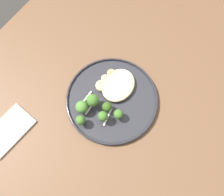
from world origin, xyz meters
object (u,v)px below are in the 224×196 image
(broccoli_floret_small_sprig, at_px, (93,100))
(broccoli_floret_beside_noodles, at_px, (118,114))
(seared_scallop_front_small, at_px, (105,79))
(folded_napkin, at_px, (8,131))
(seared_scallop_rear_pale, at_px, (112,89))
(seared_scallop_center_golden, at_px, (101,86))
(broccoli_floret_right_tilted, at_px, (102,116))
(seared_scallop_half_hidden, at_px, (117,83))
(broccoli_floret_front_edge, at_px, (81,120))
(seared_scallop_right_edge, at_px, (111,74))
(seared_scallop_tilted_round, at_px, (119,91))
(broccoli_floret_rear_charred, at_px, (107,107))
(dinner_plate, at_px, (112,99))
(broccoli_floret_near_rim, at_px, (82,107))

(broccoli_floret_small_sprig, bearing_deg, broccoli_floret_beside_noodles, 95.76)
(seared_scallop_front_small, height_order, folded_napkin, seared_scallop_front_small)
(seared_scallop_rear_pale, bearing_deg, seared_scallop_center_golden, -72.97)
(broccoli_floret_right_tilted, relative_size, broccoli_floret_small_sprig, 0.86)
(seared_scallop_half_hidden, xyz_separation_m, broccoli_floret_front_edge, (0.17, -0.02, 0.02))
(seared_scallop_right_edge, bearing_deg, seared_scallop_rear_pale, 37.15)
(seared_scallop_tilted_round, xyz_separation_m, broccoli_floret_rear_charred, (0.07, 0.00, 0.02))
(seared_scallop_tilted_round, relative_size, broccoli_floret_front_edge, 0.50)
(broccoli_floret_right_tilted, relative_size, broccoli_floret_rear_charred, 1.20)
(seared_scallop_tilted_round, height_order, broccoli_floret_beside_noodles, broccoli_floret_beside_noodles)
(broccoli_floret_beside_noodles, bearing_deg, seared_scallop_right_edge, -138.10)
(seared_scallop_right_edge, relative_size, broccoli_floret_small_sprig, 0.45)
(seared_scallop_rear_pale, distance_m, seared_scallop_right_edge, 0.05)
(seared_scallop_rear_pale, distance_m, broccoli_floret_rear_charred, 0.07)
(broccoli_floret_right_tilted, height_order, broccoli_floret_beside_noodles, broccoli_floret_right_tilted)
(dinner_plate, height_order, broccoli_floret_rear_charred, broccoli_floret_rear_charred)
(seared_scallop_half_hidden, bearing_deg, seared_scallop_center_golden, -44.36)
(seared_scallop_right_edge, xyz_separation_m, broccoli_floret_front_edge, (0.18, 0.01, 0.02))
(seared_scallop_tilted_round, height_order, broccoli_floret_near_rim, broccoli_floret_near_rim)
(seared_scallop_right_edge, bearing_deg, folded_napkin, -26.30)
(seared_scallop_center_golden, bearing_deg, seared_scallop_front_small, -173.24)
(broccoli_floret_right_tilted, xyz_separation_m, broccoli_floret_near_rim, (0.01, -0.07, -0.00))
(seared_scallop_center_golden, relative_size, seared_scallop_half_hidden, 1.21)
(broccoli_floret_small_sprig, bearing_deg, broccoli_floret_right_tilted, 64.52)
(folded_napkin, bearing_deg, broccoli_floret_small_sprig, 140.98)
(dinner_plate, relative_size, broccoli_floret_beside_noodles, 6.69)
(broccoli_floret_rear_charred, xyz_separation_m, broccoli_floret_front_edge, (0.08, -0.04, 0.00))
(broccoli_floret_front_edge, bearing_deg, broccoli_floret_rear_charred, 152.05)
(broccoli_floret_beside_noodles, bearing_deg, seared_scallop_center_golden, -118.33)
(seared_scallop_tilted_round, height_order, seared_scallop_right_edge, seared_scallop_right_edge)
(seared_scallop_rear_pale, distance_m, broccoli_floret_beside_noodles, 0.09)
(seared_scallop_half_hidden, xyz_separation_m, broccoli_floret_near_rim, (0.13, -0.04, 0.02))
(seared_scallop_rear_pale, xyz_separation_m, seared_scallop_right_edge, (-0.04, -0.03, 0.00))
(seared_scallop_center_golden, distance_m, folded_napkin, 0.31)
(seared_scallop_right_edge, height_order, seared_scallop_half_hidden, seared_scallop_right_edge)
(seared_scallop_tilted_round, height_order, seared_scallop_front_small, seared_scallop_front_small)
(broccoli_floret_front_edge, height_order, broccoli_floret_small_sprig, broccoli_floret_small_sprig)
(seared_scallop_tilted_round, relative_size, broccoli_floret_near_rim, 0.46)
(broccoli_floret_right_tilted, xyz_separation_m, broccoli_floret_beside_noodles, (-0.03, 0.04, -0.01))
(seared_scallop_half_hidden, relative_size, broccoli_floret_rear_charred, 0.70)
(seared_scallop_rear_pale, bearing_deg, seared_scallop_tilted_round, 104.93)
(seared_scallop_center_golden, distance_m, broccoli_floret_beside_noodles, 0.11)
(dinner_plate, bearing_deg, seared_scallop_right_edge, -144.96)
(dinner_plate, bearing_deg, broccoli_floret_small_sprig, -39.52)
(seared_scallop_center_golden, relative_size, broccoli_floret_front_edge, 0.77)
(dinner_plate, bearing_deg, broccoli_floret_right_tilted, 8.82)
(seared_scallop_half_hidden, xyz_separation_m, broccoli_floret_rear_charred, (0.09, 0.02, 0.02))
(seared_scallop_front_small, distance_m, folded_napkin, 0.34)
(seared_scallop_tilted_round, distance_m, broccoli_floret_rear_charred, 0.07)
(seared_scallop_tilted_round, height_order, broccoli_floret_front_edge, broccoli_floret_front_edge)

